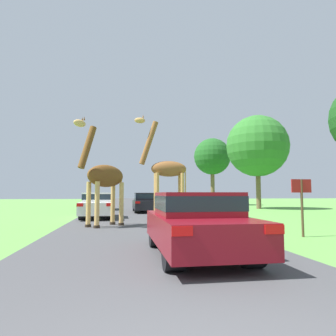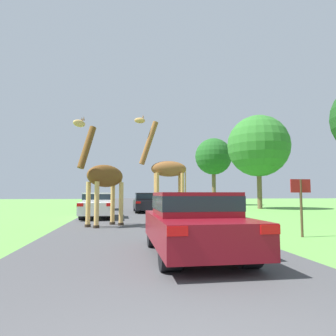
# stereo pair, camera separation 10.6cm
# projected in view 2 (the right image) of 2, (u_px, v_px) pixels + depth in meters

# --- Properties ---
(road) EXTENTS (6.55, 120.00, 0.00)m
(road) POSITION_uv_depth(u_px,v_px,m) (129.00, 207.00, 31.41)
(road) COLOR #424244
(road) RESTS_ON ground
(giraffe_near_road) EXTENTS (2.78, 0.87, 5.55)m
(giraffe_near_road) POSITION_uv_depth(u_px,v_px,m) (166.00, 171.00, 15.71)
(giraffe_near_road) COLOR tan
(giraffe_near_road) RESTS_ON ground
(giraffe_companion) EXTENTS (2.27, 2.11, 4.58)m
(giraffe_companion) POSITION_uv_depth(u_px,v_px,m) (103.00, 178.00, 13.02)
(giraffe_companion) COLOR tan
(giraffe_companion) RESTS_ON ground
(car_lead_maroon) EXTENTS (1.89, 4.24, 1.43)m
(car_lead_maroon) POSITION_uv_depth(u_px,v_px,m) (194.00, 222.00, 6.86)
(car_lead_maroon) COLOR maroon
(car_lead_maroon) RESTS_ON ground
(car_queue_right) EXTENTS (1.93, 4.64, 1.47)m
(car_queue_right) POSITION_uv_depth(u_px,v_px,m) (147.00, 202.00, 22.98)
(car_queue_right) COLOR black
(car_queue_right) RESTS_ON ground
(car_queue_left) EXTENTS (1.75, 4.00, 1.43)m
(car_queue_left) POSITION_uv_depth(u_px,v_px,m) (104.00, 201.00, 26.58)
(car_queue_left) COLOR #144C28
(car_queue_left) RESTS_ON ground
(car_far_ahead) EXTENTS (1.79, 4.78, 1.46)m
(car_far_ahead) POSITION_uv_depth(u_px,v_px,m) (99.00, 204.00, 17.53)
(car_far_ahead) COLOR silver
(car_far_ahead) RESTS_ON ground
(tree_centre_back) EXTENTS (5.83, 5.83, 8.84)m
(tree_centre_back) POSITION_uv_depth(u_px,v_px,m) (258.00, 146.00, 28.39)
(tree_centre_back) COLOR brown
(tree_centre_back) RESTS_ON ground
(tree_right_cluster) EXTENTS (4.57, 4.57, 8.35)m
(tree_right_cluster) POSITION_uv_depth(u_px,v_px,m) (213.00, 157.00, 37.47)
(tree_right_cluster) COLOR brown
(tree_right_cluster) RESTS_ON ground
(sign_post) EXTENTS (0.70, 0.08, 1.88)m
(sign_post) POSITION_uv_depth(u_px,v_px,m) (301.00, 197.00, 9.80)
(sign_post) COLOR #4C3823
(sign_post) RESTS_ON ground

